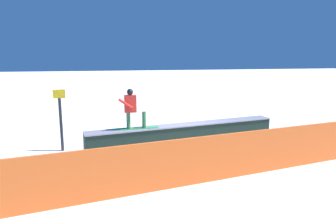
% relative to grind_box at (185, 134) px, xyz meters
% --- Properties ---
extents(ground_plane, '(120.00, 120.00, 0.00)m').
position_rel_grind_box_xyz_m(ground_plane, '(0.00, 0.00, -0.34)').
color(ground_plane, white).
extents(grind_box, '(7.47, 1.79, 0.74)m').
position_rel_grind_box_xyz_m(grind_box, '(0.00, 0.00, 0.00)').
color(grind_box, black).
rests_on(grind_box, ground_plane).
extents(snowboarder, '(1.58, 0.44, 1.42)m').
position_rel_grind_box_xyz_m(snowboarder, '(2.04, 0.31, 1.17)').
color(snowboarder, '#298949').
rests_on(snowboarder, grind_box).
extents(safety_fence, '(12.34, 2.02, 1.25)m').
position_rel_grind_box_xyz_m(safety_fence, '(0.00, 3.51, 0.29)').
color(safety_fence, orange).
rests_on(safety_fence, ground_plane).
extents(trail_marker, '(0.40, 0.10, 2.16)m').
position_rel_grind_box_xyz_m(trail_marker, '(4.46, -0.08, 0.81)').
color(trail_marker, '#262628').
rests_on(trail_marker, ground_plane).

